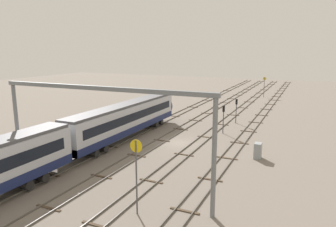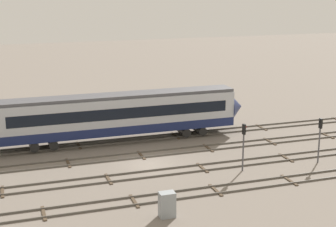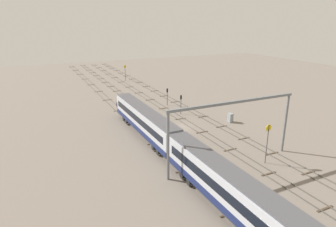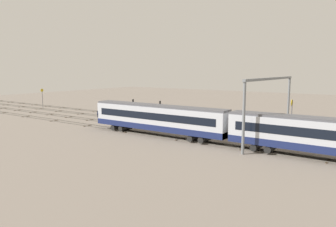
% 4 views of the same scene
% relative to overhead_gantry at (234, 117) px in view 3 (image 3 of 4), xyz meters
% --- Properties ---
extents(ground_plane, '(199.71, 199.71, 0.00)m').
position_rel_overhead_gantry_xyz_m(ground_plane, '(16.29, -0.31, -7.03)').
color(ground_plane, slate).
extents(track_near_foreground, '(183.71, 2.40, 0.16)m').
position_rel_overhead_gantry_xyz_m(track_near_foreground, '(16.29, -7.72, -6.96)').
color(track_near_foreground, '#59544C').
rests_on(track_near_foreground, ground).
extents(track_second_near, '(183.71, 2.40, 0.16)m').
position_rel_overhead_gantry_xyz_m(track_second_near, '(16.29, -2.78, -6.96)').
color(track_second_near, '#59544C').
rests_on(track_second_near, ground).
extents(track_middle, '(183.71, 2.40, 0.16)m').
position_rel_overhead_gantry_xyz_m(track_middle, '(16.29, 2.16, -6.96)').
color(track_middle, '#59544C').
rests_on(track_middle, ground).
extents(track_with_train, '(183.71, 2.40, 0.16)m').
position_rel_overhead_gantry_xyz_m(track_with_train, '(16.29, 7.09, -6.96)').
color(track_with_train, '#59544C').
rests_on(track_with_train, ground).
extents(overhead_gantry, '(0.40, 20.37, 9.29)m').
position_rel_overhead_gantry_xyz_m(overhead_gantry, '(0.00, 0.00, 0.00)').
color(overhead_gantry, slate).
rests_on(overhead_gantry, ground).
extents(speed_sign_near_foreground, '(0.14, 0.85, 5.24)m').
position_rel_overhead_gantry_xyz_m(speed_sign_near_foreground, '(63.65, -4.69, -3.70)').
color(speed_sign_near_foreground, '#4C4C51').
rests_on(speed_sign_near_foreground, ground).
extents(speed_sign_mid_trackside, '(0.14, 0.97, 5.83)m').
position_rel_overhead_gantry_xyz_m(speed_sign_mid_trackside, '(-1.95, -4.59, -3.24)').
color(speed_sign_mid_trackside, '#4C4C51').
rests_on(speed_sign_mid_trackside, ground).
extents(signal_light_trackside_approach, '(0.31, 0.32, 4.18)m').
position_rel_overhead_gantry_xyz_m(signal_light_trackside_approach, '(23.51, -4.45, -4.28)').
color(signal_light_trackside_approach, '#4C4C51').
rests_on(signal_light_trackside_approach, ground).
extents(signal_light_trackside_departure, '(0.31, 0.32, 4.11)m').
position_rel_overhead_gantry_xyz_m(signal_light_trackside_departure, '(30.91, -4.70, -4.32)').
color(signal_light_trackside_departure, '#4C4C51').
rests_on(signal_light_trackside_departure, ground).
extents(relay_cabinet, '(1.11, 0.78, 1.81)m').
position_rel_overhead_gantry_xyz_m(relay_cabinet, '(14.52, -10.87, -6.13)').
color(relay_cabinet, gray).
rests_on(relay_cabinet, ground).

